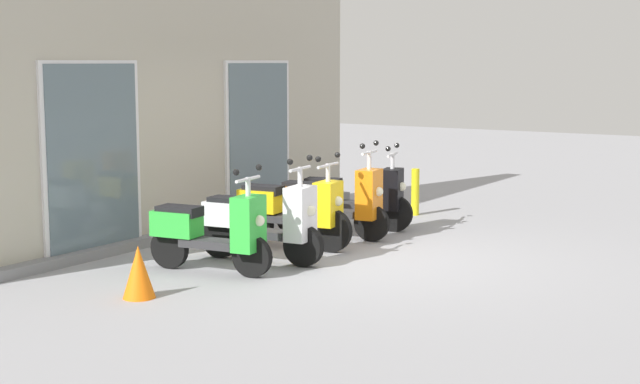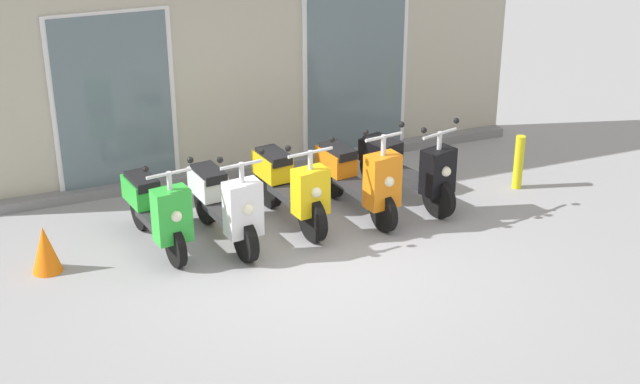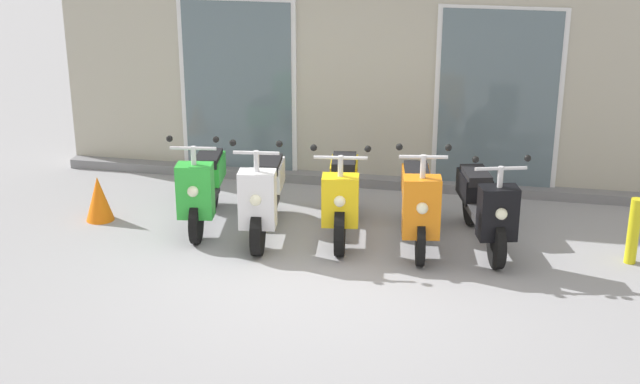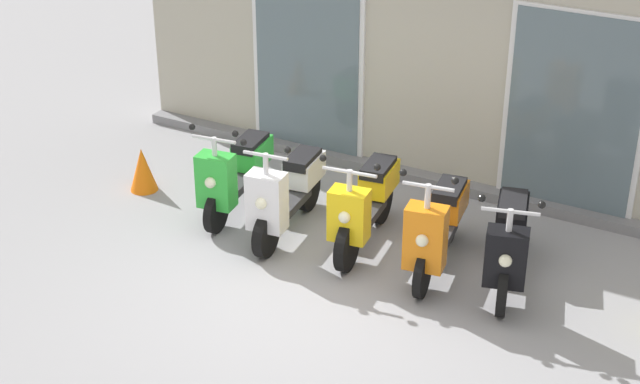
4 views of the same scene
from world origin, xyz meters
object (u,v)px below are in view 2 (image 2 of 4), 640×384
Objects in this scene: scooter_green at (156,208)px; scooter_white at (225,203)px; curb_bollard at (519,162)px; traffic_cone at (45,249)px; scooter_yellow at (290,186)px; scooter_black at (407,167)px; scooter_orange at (359,176)px.

scooter_white is (0.74, -0.15, 0.00)m from scooter_green.
traffic_cone is at bearing 179.76° from curb_bollard.
scooter_yellow is at bearing 2.33° from traffic_cone.
scooter_black is (3.10, 0.04, -0.01)m from scooter_green.
scooter_yellow is at bearing 11.49° from scooter_white.
scooter_black is (1.53, 0.02, -0.01)m from scooter_yellow.
scooter_green is 0.75m from scooter_white.
curb_bollard is (4.61, -0.12, -0.12)m from scooter_green.
scooter_white reaches higher than scooter_yellow.
scooter_green reaches higher than traffic_cone.
curb_bollard is at bearing -2.60° from scooter_yellow.
scooter_black is 1.52m from curb_bollard.
scooter_green is 2.13× the size of curb_bollard.
scooter_orange is (2.41, -0.06, 0.02)m from scooter_green.
scooter_green is 3.10m from scooter_black.
scooter_yellow is at bearing 174.18° from scooter_orange.
scooter_black reaches higher than traffic_cone.
scooter_white is 0.97× the size of scooter_black.
scooter_yellow is 1.01× the size of scooter_orange.
scooter_green is 2.41m from scooter_orange.
scooter_white is at bearing -179.53° from curb_bollard.
scooter_green is 2.87× the size of traffic_cone.
scooter_yellow is (1.58, 0.02, 0.00)m from scooter_green.
scooter_orange is 0.70m from scooter_black.
scooter_green is at bearing 178.51° from scooter_orange.
scooter_yellow is 2.27× the size of curb_bollard.
scooter_orange reaches higher than scooter_black.
curb_bollard is at bearing -5.92° from scooter_black.
scooter_yellow is 3.04m from curb_bollard.
scooter_white is 1.98m from traffic_cone.
curb_bollard is (3.04, -0.14, -0.13)m from scooter_yellow.
traffic_cone is (-1.96, 0.06, -0.21)m from scooter_white.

